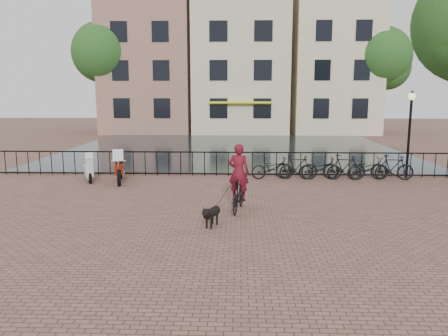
{
  "coord_description": "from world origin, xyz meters",
  "views": [
    {
      "loc": [
        0.47,
        -9.96,
        3.44
      ],
      "look_at": [
        0.0,
        3.0,
        1.2
      ],
      "focal_mm": 35.0,
      "sensor_mm": 36.0,
      "label": 1
    }
  ],
  "objects_px": {
    "motorcycle": "(119,164)",
    "scooter": "(88,166)",
    "lamp_post": "(410,120)",
    "dog": "(212,215)",
    "cyclist": "(239,182)"
  },
  "relations": [
    {
      "from": "lamp_post",
      "to": "scooter",
      "type": "xyz_separation_m",
      "value": [
        -12.68,
        -0.87,
        -1.76
      ]
    },
    {
      "from": "motorcycle",
      "to": "scooter",
      "type": "xyz_separation_m",
      "value": [
        -1.28,
        0.14,
        -0.09
      ]
    },
    {
      "from": "scooter",
      "to": "cyclist",
      "type": "bearing_deg",
      "value": -60.17
    },
    {
      "from": "lamp_post",
      "to": "cyclist",
      "type": "bearing_deg",
      "value": -142.99
    },
    {
      "from": "cyclist",
      "to": "scooter",
      "type": "bearing_deg",
      "value": -25.33
    },
    {
      "from": "cyclist",
      "to": "dog",
      "type": "relative_size",
      "value": 2.56
    },
    {
      "from": "motorcycle",
      "to": "scooter",
      "type": "relative_size",
      "value": 1.5
    },
    {
      "from": "dog",
      "to": "scooter",
      "type": "height_order",
      "value": "scooter"
    },
    {
      "from": "dog",
      "to": "motorcycle",
      "type": "height_order",
      "value": "motorcycle"
    },
    {
      "from": "lamp_post",
      "to": "dog",
      "type": "distance_m",
      "value": 10.17
    },
    {
      "from": "cyclist",
      "to": "dog",
      "type": "distance_m",
      "value": 1.77
    },
    {
      "from": "lamp_post",
      "to": "motorcycle",
      "type": "height_order",
      "value": "lamp_post"
    },
    {
      "from": "lamp_post",
      "to": "motorcycle",
      "type": "xyz_separation_m",
      "value": [
        -11.4,
        -1.01,
        -1.67
      ]
    },
    {
      "from": "dog",
      "to": "motorcycle",
      "type": "relative_size",
      "value": 0.45
    },
    {
      "from": "lamp_post",
      "to": "cyclist",
      "type": "height_order",
      "value": "lamp_post"
    }
  ]
}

